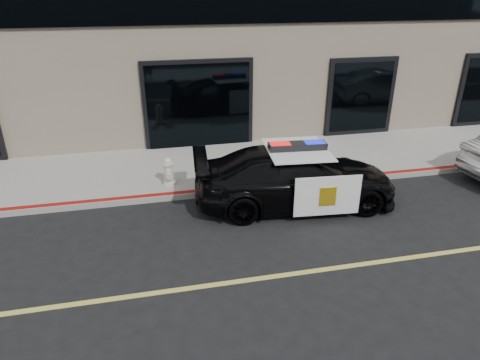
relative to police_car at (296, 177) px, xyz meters
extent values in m
plane|color=black|center=(-0.76, -2.68, -0.71)|extent=(120.00, 120.00, 0.00)
cube|color=gray|center=(-0.76, 2.57, -0.64)|extent=(60.00, 3.50, 0.15)
imported|color=black|center=(0.00, 0.00, -0.01)|extent=(2.78, 5.18, 1.41)
cube|color=white|center=(0.38, -1.04, -0.03)|extent=(1.50, 0.16, 0.94)
cube|color=white|center=(0.55, 0.97, -0.03)|extent=(1.50, 0.16, 0.94)
cube|color=white|center=(0.00, 0.00, 0.71)|extent=(1.54, 1.80, 0.02)
cube|color=gold|center=(0.38, -1.07, -0.03)|extent=(0.38, 0.04, 0.45)
cube|color=black|center=(0.00, 0.00, 0.79)|extent=(1.37, 0.46, 0.16)
cube|color=red|center=(-0.41, 0.03, 0.80)|extent=(0.49, 0.34, 0.15)
cube|color=#0C19CC|center=(0.41, -0.03, 0.80)|extent=(0.49, 0.34, 0.15)
cylinder|color=beige|center=(-2.94, 1.47, -0.52)|extent=(0.34, 0.34, 0.08)
cylinder|color=beige|center=(-2.94, 1.47, -0.25)|extent=(0.25, 0.25, 0.47)
cylinder|color=beige|center=(-2.94, 1.47, 0.00)|extent=(0.29, 0.29, 0.06)
sphere|color=beige|center=(-2.94, 1.47, 0.06)|extent=(0.22, 0.22, 0.22)
cylinder|color=beige|center=(-2.94, 1.47, 0.15)|extent=(0.07, 0.07, 0.07)
cylinder|color=beige|center=(-2.94, 1.63, -0.18)|extent=(0.12, 0.11, 0.12)
cylinder|color=beige|center=(-2.94, 1.31, -0.18)|extent=(0.12, 0.11, 0.12)
cylinder|color=beige|center=(-2.94, 1.28, -0.25)|extent=(0.16, 0.13, 0.16)
camera|label=1|loc=(-3.30, -8.84, 4.25)|focal=32.00mm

